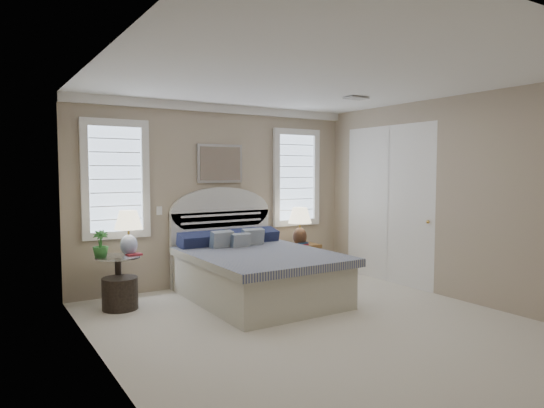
{
  "coord_description": "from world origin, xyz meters",
  "views": [
    {
      "loc": [
        -3.22,
        -4.15,
        1.72
      ],
      "look_at": [
        0.0,
        1.0,
        1.3
      ],
      "focal_mm": 32.0,
      "sensor_mm": 36.0,
      "label": 1
    }
  ],
  "objects_px": {
    "lamp_right": "(300,222)",
    "bed": "(254,269)",
    "side_table_left": "(118,275)",
    "lamp_left": "(128,228)",
    "nightstand_right": "(302,253)",
    "floor_pot": "(120,293)"
  },
  "relations": [
    {
      "from": "side_table_left",
      "to": "lamp_left",
      "type": "xyz_separation_m",
      "value": [
        0.15,
        0.02,
        0.6
      ]
    },
    {
      "from": "lamp_left",
      "to": "lamp_right",
      "type": "relative_size",
      "value": 0.96
    },
    {
      "from": "nightstand_right",
      "to": "lamp_right",
      "type": "xyz_separation_m",
      "value": [
        -0.07,
        -0.03,
        0.51
      ]
    },
    {
      "from": "nightstand_right",
      "to": "lamp_right",
      "type": "bearing_deg",
      "value": -158.61
    },
    {
      "from": "side_table_left",
      "to": "nightstand_right",
      "type": "distance_m",
      "value": 2.95
    },
    {
      "from": "bed",
      "to": "lamp_right",
      "type": "distance_m",
      "value": 1.49
    },
    {
      "from": "side_table_left",
      "to": "bed",
      "type": "bearing_deg",
      "value": -19.74
    },
    {
      "from": "bed",
      "to": "side_table_left",
      "type": "height_order",
      "value": "bed"
    },
    {
      "from": "lamp_left",
      "to": "nightstand_right",
      "type": "bearing_deg",
      "value": 1.55
    },
    {
      "from": "nightstand_right",
      "to": "lamp_left",
      "type": "relative_size",
      "value": 0.91
    },
    {
      "from": "bed",
      "to": "lamp_right",
      "type": "relative_size",
      "value": 3.75
    },
    {
      "from": "bed",
      "to": "floor_pot",
      "type": "height_order",
      "value": "bed"
    },
    {
      "from": "bed",
      "to": "lamp_left",
      "type": "bearing_deg",
      "value": 157.69
    },
    {
      "from": "bed",
      "to": "floor_pot",
      "type": "xyz_separation_m",
      "value": [
        -1.68,
        0.4,
        -0.19
      ]
    },
    {
      "from": "bed",
      "to": "lamp_right",
      "type": "height_order",
      "value": "bed"
    },
    {
      "from": "side_table_left",
      "to": "lamp_right",
      "type": "relative_size",
      "value": 1.04
    },
    {
      "from": "nightstand_right",
      "to": "bed",
      "type": "bearing_deg",
      "value": -151.97
    },
    {
      "from": "side_table_left",
      "to": "lamp_left",
      "type": "height_order",
      "value": "lamp_left"
    },
    {
      "from": "bed",
      "to": "nightstand_right",
      "type": "xyz_separation_m",
      "value": [
        1.3,
        0.69,
        0.0
      ]
    },
    {
      "from": "floor_pot",
      "to": "lamp_right",
      "type": "height_order",
      "value": "lamp_right"
    },
    {
      "from": "lamp_right",
      "to": "bed",
      "type": "bearing_deg",
      "value": -151.61
    },
    {
      "from": "side_table_left",
      "to": "lamp_left",
      "type": "relative_size",
      "value": 1.08
    }
  ]
}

